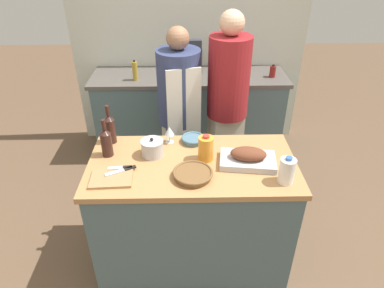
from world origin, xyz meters
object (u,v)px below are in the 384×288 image
(condiment_bottle_tall, at_px, (135,71))
(condiment_bottle_short, at_px, (232,65))
(cutting_board, at_px, (112,178))
(mixing_bowl, at_px, (193,139))
(stand_mixer, at_px, (194,59))
(roasting_pan, at_px, (248,158))
(wine_glass_left, at_px, (169,131))
(stock_pot, at_px, (152,148))
(knife_paring, at_px, (121,168))
(wine_bottle_dark, at_px, (106,142))
(person_cook_guest, at_px, (227,102))
(knife_chef, at_px, (122,170))
(wine_bottle_green, at_px, (110,128))
(condiment_bottle_extra, at_px, (273,71))
(juice_jug, at_px, (206,148))
(wicker_basket, at_px, (192,174))
(person_cook_aproned, at_px, (179,110))
(milk_jug, at_px, (287,171))

(condiment_bottle_tall, bearing_deg, condiment_bottle_short, 10.41)
(cutting_board, xyz_separation_m, mixing_bowl, (0.53, 0.44, 0.01))
(cutting_board, relative_size, stand_mixer, 0.77)
(mixing_bowl, bearing_deg, roasting_pan, -38.26)
(wine_glass_left, height_order, condiment_bottle_short, condiment_bottle_short)
(stock_pot, height_order, knife_paring, stock_pot)
(wine_bottle_dark, relative_size, wine_glass_left, 2.11)
(mixing_bowl, relative_size, person_cook_guest, 0.10)
(wine_bottle_dark, distance_m, stand_mixer, 1.71)
(mixing_bowl, bearing_deg, knife_chef, -141.47)
(wine_glass_left, relative_size, stand_mixer, 0.37)
(knife_chef, height_order, person_cook_guest, person_cook_guest)
(wine_bottle_green, xyz_separation_m, condiment_bottle_short, (1.06, 1.38, -0.02))
(wine_bottle_dark, bearing_deg, condiment_bottle_extra, 44.23)
(mixing_bowl, relative_size, knife_chef, 0.87)
(juice_jug, bearing_deg, mixing_bowl, 109.42)
(juice_jug, distance_m, knife_chef, 0.57)
(wine_glass_left, bearing_deg, wicker_basket, -69.30)
(wine_bottle_green, distance_m, person_cook_aproned, 0.77)
(knife_chef, relative_size, condiment_bottle_tall, 0.94)
(stock_pot, relative_size, condiment_bottle_short, 0.86)
(stock_pot, relative_size, knife_chef, 0.79)
(stock_pot, bearing_deg, knife_paring, -137.87)
(milk_jug, bearing_deg, condiment_bottle_tall, 123.79)
(wine_bottle_dark, xyz_separation_m, person_cook_guest, (0.91, 0.75, -0.06))
(knife_chef, xyz_separation_m, knife_paring, (-0.01, 0.03, 0.00))
(condiment_bottle_tall, bearing_deg, juice_jug, -65.72)
(knife_paring, bearing_deg, condiment_bottle_extra, 50.05)
(cutting_board, distance_m, wine_glass_left, 0.57)
(milk_jug, bearing_deg, mixing_bowl, 139.37)
(stand_mixer, bearing_deg, cutting_board, -106.84)
(wine_bottle_dark, bearing_deg, wicker_basket, -24.21)
(wicker_basket, bearing_deg, wine_glass_left, 110.70)
(wine_bottle_dark, bearing_deg, roasting_pan, -7.29)
(mixing_bowl, distance_m, stand_mixer, 1.43)
(condiment_bottle_tall, distance_m, person_cook_guest, 1.08)
(roasting_pan, height_order, milk_jug, milk_jug)
(milk_jug, relative_size, wine_glass_left, 1.41)
(knife_chef, xyz_separation_m, person_cook_guest, (0.79, 0.96, 0.03))
(condiment_bottle_tall, bearing_deg, cutting_board, -88.57)
(milk_jug, height_order, stand_mixer, stand_mixer)
(milk_jug, distance_m, wine_bottle_green, 1.27)
(mixing_bowl, height_order, wine_bottle_green, wine_bottle_green)
(wine_bottle_dark, xyz_separation_m, condiment_bottle_extra, (1.46, 1.43, -0.04))
(cutting_board, bearing_deg, juice_jug, 19.25)
(wine_bottle_dark, xyz_separation_m, stand_mixer, (0.64, 1.59, 0.05))
(wicker_basket, bearing_deg, cutting_board, -178.25)
(condiment_bottle_tall, bearing_deg, mixing_bowl, -64.84)
(knife_chef, xyz_separation_m, condiment_bottle_extra, (1.34, 1.64, 0.05))
(wicker_basket, distance_m, wine_glass_left, 0.46)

